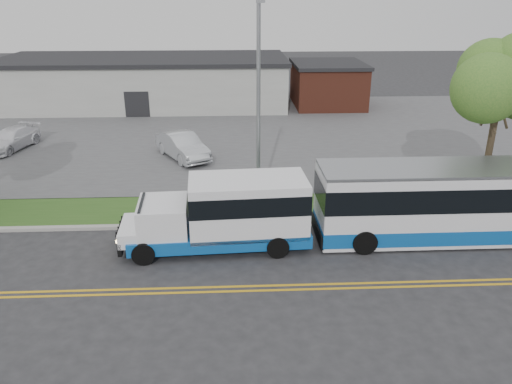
{
  "coord_description": "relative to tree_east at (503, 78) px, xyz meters",
  "views": [
    {
      "loc": [
        1.84,
        -19.13,
        9.83
      ],
      "look_at": [
        2.81,
        1.2,
        1.6
      ],
      "focal_mm": 35.0,
      "sensor_mm": 36.0,
      "label": 1
    }
  ],
  "objects": [
    {
      "name": "ground",
      "position": [
        -14.0,
        -3.0,
        -6.2
      ],
      "size": [
        140.0,
        140.0,
        0.0
      ],
      "primitive_type": "plane",
      "color": "#28282B",
      "rests_on": "ground"
    },
    {
      "name": "lane_line_north",
      "position": [
        -14.0,
        -6.85,
        -6.2
      ],
      "size": [
        70.0,
        0.12,
        0.01
      ],
      "primitive_type": "cube",
      "color": "gold",
      "rests_on": "ground"
    },
    {
      "name": "verge",
      "position": [
        -14.0,
        -0.1,
        -6.15
      ],
      "size": [
        80.0,
        3.3,
        0.1
      ],
      "primitive_type": "cube",
      "color": "#2D541C",
      "rests_on": "ground"
    },
    {
      "name": "parked_car_b",
      "position": [
        -26.75,
        10.32,
        -5.43
      ],
      "size": [
        2.95,
        4.94,
        1.34
      ],
      "primitive_type": "imported",
      "rotation": [
        0.0,
        0.0,
        -0.25
      ],
      "color": "white",
      "rests_on": "parking_lot"
    },
    {
      "name": "lane_line_south",
      "position": [
        -14.0,
        -7.15,
        -6.2
      ],
      "size": [
        70.0,
        0.12,
        0.01
      ],
      "primitive_type": "cube",
      "color": "gold",
      "rests_on": "ground"
    },
    {
      "name": "tree_east",
      "position": [
        0.0,
        0.0,
        0.0
      ],
      "size": [
        5.2,
        5.2,
        8.33
      ],
      "color": "#3A2B1F",
      "rests_on": "verge"
    },
    {
      "name": "curb",
      "position": [
        -14.0,
        -1.9,
        -6.13
      ],
      "size": [
        80.0,
        0.3,
        0.15
      ],
      "primitive_type": "cube",
      "color": "#9E9B93",
      "rests_on": "ground"
    },
    {
      "name": "shuttle_bus",
      "position": [
        -12.35,
        -3.74,
        -4.64
      ],
      "size": [
        7.77,
        2.94,
        2.93
      ],
      "rotation": [
        0.0,
        0.0,
        0.06
      ],
      "color": "#0E4F9D",
      "rests_on": "ground"
    },
    {
      "name": "parking_lot",
      "position": [
        -14.0,
        14.0,
        -6.15
      ],
      "size": [
        80.0,
        25.0,
        0.1
      ],
      "primitive_type": "cube",
      "color": "#4C4C4F",
      "rests_on": "ground"
    },
    {
      "name": "brick_wing",
      "position": [
        -3.5,
        23.0,
        -4.24
      ],
      "size": [
        6.3,
        7.3,
        3.9
      ],
      "color": "brown",
      "rests_on": "ground"
    },
    {
      "name": "transit_bus",
      "position": [
        -2.91,
        -3.4,
        -4.58
      ],
      "size": [
        11.61,
        2.83,
        3.22
      ],
      "rotation": [
        0.0,
        0.0,
        0.0
      ],
      "color": "white",
      "rests_on": "ground"
    },
    {
      "name": "commercial_building",
      "position": [
        -20.0,
        24.0,
        -4.02
      ],
      "size": [
        25.4,
        10.4,
        4.35
      ],
      "color": "#9E9E99",
      "rests_on": "ground"
    },
    {
      "name": "streetlight_near",
      "position": [
        -11.0,
        -0.27,
        -0.97
      ],
      "size": [
        0.35,
        1.53,
        9.5
      ],
      "color": "gray",
      "rests_on": "verge"
    },
    {
      "name": "parked_car_a",
      "position": [
        -15.29,
        7.79,
        -5.31
      ],
      "size": [
        3.87,
        5.02,
        1.59
      ],
      "primitive_type": "imported",
      "rotation": [
        0.0,
        0.0,
        0.52
      ],
      "color": "#BABDC2",
      "rests_on": "parking_lot"
    }
  ]
}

